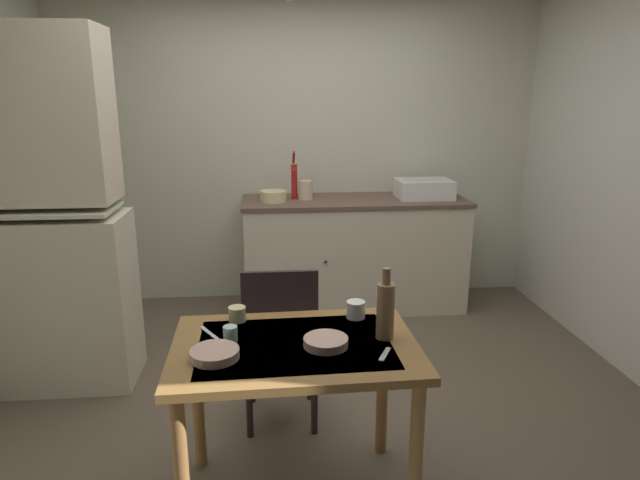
{
  "coord_description": "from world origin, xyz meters",
  "views": [
    {
      "loc": [
        -0.25,
        -2.93,
        1.76
      ],
      "look_at": [
        0.02,
        0.04,
        0.95
      ],
      "focal_mm": 30.66,
      "sensor_mm": 36.0,
      "label": 1
    }
  ],
  "objects_px": {
    "serving_bowl_wide": "(326,342)",
    "mug_tall": "(356,310)",
    "mixing_bowl_counter": "(273,196)",
    "dining_table": "(295,369)",
    "hutch_cabinet": "(50,228)",
    "hand_pump": "(294,178)",
    "sink_basin": "(424,189)",
    "glass_bottle": "(385,309)",
    "chair_far_side": "(281,343)"
  },
  "relations": [
    {
      "from": "sink_basin",
      "to": "mug_tall",
      "type": "distance_m",
      "value": 2.22
    },
    {
      "from": "mixing_bowl_counter",
      "to": "serving_bowl_wide",
      "type": "bearing_deg",
      "value": -85.1
    },
    {
      "from": "dining_table",
      "to": "sink_basin",
      "type": "bearing_deg",
      "value": 62.83
    },
    {
      "from": "serving_bowl_wide",
      "to": "glass_bottle",
      "type": "xyz_separation_m",
      "value": [
        0.26,
        0.06,
        0.11
      ]
    },
    {
      "from": "mixing_bowl_counter",
      "to": "chair_far_side",
      "type": "bearing_deg",
      "value": -89.45
    },
    {
      "from": "hand_pump",
      "to": "mixing_bowl_counter",
      "type": "height_order",
      "value": "hand_pump"
    },
    {
      "from": "hutch_cabinet",
      "to": "chair_far_side",
      "type": "xyz_separation_m",
      "value": [
        1.33,
        -0.6,
        -0.51
      ]
    },
    {
      "from": "hand_pump",
      "to": "sink_basin",
      "type": "bearing_deg",
      "value": -2.44
    },
    {
      "from": "hutch_cabinet",
      "to": "glass_bottle",
      "type": "relative_size",
      "value": 6.86
    },
    {
      "from": "hand_pump",
      "to": "mug_tall",
      "type": "distance_m",
      "value": 2.1
    },
    {
      "from": "glass_bottle",
      "to": "mixing_bowl_counter",
      "type": "bearing_deg",
      "value": 101.56
    },
    {
      "from": "dining_table",
      "to": "serving_bowl_wide",
      "type": "distance_m",
      "value": 0.18
    },
    {
      "from": "hutch_cabinet",
      "to": "chair_far_side",
      "type": "distance_m",
      "value": 1.55
    },
    {
      "from": "mixing_bowl_counter",
      "to": "mug_tall",
      "type": "relative_size",
      "value": 2.46
    },
    {
      "from": "hutch_cabinet",
      "to": "dining_table",
      "type": "bearing_deg",
      "value": -40.4
    },
    {
      "from": "glass_bottle",
      "to": "serving_bowl_wide",
      "type": "bearing_deg",
      "value": -167.5
    },
    {
      "from": "mixing_bowl_counter",
      "to": "serving_bowl_wide",
      "type": "xyz_separation_m",
      "value": [
        0.19,
        -2.26,
        -0.19
      ]
    },
    {
      "from": "hutch_cabinet",
      "to": "mug_tall",
      "type": "height_order",
      "value": "hutch_cabinet"
    },
    {
      "from": "mug_tall",
      "to": "glass_bottle",
      "type": "distance_m",
      "value": 0.26
    },
    {
      "from": "hutch_cabinet",
      "to": "sink_basin",
      "type": "xyz_separation_m",
      "value": [
        2.55,
        1.09,
        0.01
      ]
    },
    {
      "from": "sink_basin",
      "to": "glass_bottle",
      "type": "distance_m",
      "value": 2.38
    },
    {
      "from": "serving_bowl_wide",
      "to": "mug_tall",
      "type": "xyz_separation_m",
      "value": [
        0.17,
        0.28,
        0.02
      ]
    },
    {
      "from": "sink_basin",
      "to": "dining_table",
      "type": "relative_size",
      "value": 0.43
    },
    {
      "from": "hutch_cabinet",
      "to": "dining_table",
      "type": "xyz_separation_m",
      "value": [
        1.38,
        -1.18,
        -0.35
      ]
    },
    {
      "from": "hand_pump",
      "to": "mug_tall",
      "type": "xyz_separation_m",
      "value": [
        0.19,
        -2.07,
        -0.3
      ]
    },
    {
      "from": "dining_table",
      "to": "glass_bottle",
      "type": "distance_m",
      "value": 0.45
    },
    {
      "from": "hand_pump",
      "to": "dining_table",
      "type": "distance_m",
      "value": 2.36
    },
    {
      "from": "hutch_cabinet",
      "to": "chair_far_side",
      "type": "relative_size",
      "value": 2.31
    },
    {
      "from": "dining_table",
      "to": "chair_far_side",
      "type": "height_order",
      "value": "chair_far_side"
    },
    {
      "from": "sink_basin",
      "to": "glass_bottle",
      "type": "bearing_deg",
      "value": -109.25
    },
    {
      "from": "hutch_cabinet",
      "to": "serving_bowl_wide",
      "type": "xyz_separation_m",
      "value": [
        1.51,
        -1.21,
        -0.22
      ]
    },
    {
      "from": "mixing_bowl_counter",
      "to": "dining_table",
      "type": "bearing_deg",
      "value": -88.23
    },
    {
      "from": "sink_basin",
      "to": "serving_bowl_wide",
      "type": "bearing_deg",
      "value": -114.31
    },
    {
      "from": "sink_basin",
      "to": "serving_bowl_wide",
      "type": "height_order",
      "value": "sink_basin"
    },
    {
      "from": "hutch_cabinet",
      "to": "glass_bottle",
      "type": "xyz_separation_m",
      "value": [
        1.77,
        -1.16,
        -0.11
      ]
    },
    {
      "from": "hutch_cabinet",
      "to": "mixing_bowl_counter",
      "type": "height_order",
      "value": "hutch_cabinet"
    },
    {
      "from": "hand_pump",
      "to": "glass_bottle",
      "type": "bearing_deg",
      "value": -83.1
    },
    {
      "from": "hutch_cabinet",
      "to": "hand_pump",
      "type": "xyz_separation_m",
      "value": [
        1.49,
        1.14,
        0.1
      ]
    },
    {
      "from": "chair_far_side",
      "to": "dining_table",
      "type": "bearing_deg",
      "value": -84.76
    },
    {
      "from": "sink_basin",
      "to": "glass_bottle",
      "type": "height_order",
      "value": "sink_basin"
    },
    {
      "from": "chair_far_side",
      "to": "mug_tall",
      "type": "bearing_deg",
      "value": -43.76
    },
    {
      "from": "hand_pump",
      "to": "mixing_bowl_counter",
      "type": "distance_m",
      "value": 0.23
    },
    {
      "from": "dining_table",
      "to": "serving_bowl_wide",
      "type": "bearing_deg",
      "value": -14.9
    },
    {
      "from": "hand_pump",
      "to": "hutch_cabinet",
      "type": "bearing_deg",
      "value": -142.57
    },
    {
      "from": "sink_basin",
      "to": "hutch_cabinet",
      "type": "bearing_deg",
      "value": -156.79
    },
    {
      "from": "mug_tall",
      "to": "chair_far_side",
      "type": "bearing_deg",
      "value": 136.24
    },
    {
      "from": "mug_tall",
      "to": "dining_table",
      "type": "bearing_deg",
      "value": -139.82
    },
    {
      "from": "mixing_bowl_counter",
      "to": "mug_tall",
      "type": "xyz_separation_m",
      "value": [
        0.36,
        -1.98,
        -0.17
      ]
    },
    {
      "from": "dining_table",
      "to": "mug_tall",
      "type": "height_order",
      "value": "mug_tall"
    },
    {
      "from": "sink_basin",
      "to": "glass_bottle",
      "type": "relative_size",
      "value": 1.42
    }
  ]
}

